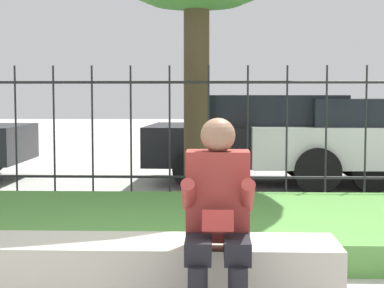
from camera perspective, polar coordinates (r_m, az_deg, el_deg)
name	(u,v)px	position (r m, az deg, el deg)	size (l,w,h in m)	color
stone_bench	(130,278)	(4.25, -5.54, -11.75)	(2.67, 0.55, 0.44)	#B7B2A3
person_seated_reader	(218,214)	(3.81, 2.30, -6.27)	(0.42, 0.73, 1.24)	black
grass_berm	(181,225)	(6.19, -0.96, -7.24)	(8.74, 2.60, 0.25)	#569342
iron_fence	(189,133)	(7.93, -0.26, 1.02)	(6.74, 0.03, 1.73)	#232326
car_parked_center	(277,136)	(10.00, 7.55, 0.68)	(4.15, 2.12, 1.36)	black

